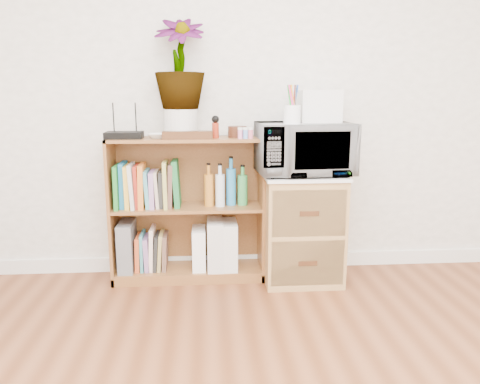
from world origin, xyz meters
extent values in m
cube|color=white|center=(0.00, 2.24, 0.05)|extent=(4.00, 0.02, 0.10)
cube|color=brown|center=(-0.35, 2.10, 0.47)|extent=(1.00, 0.30, 0.95)
cube|color=#9E7542|center=(0.40, 2.02, 0.35)|extent=(0.50, 0.45, 0.70)
imported|color=white|center=(0.40, 2.02, 0.88)|extent=(0.62, 0.44, 0.33)
cylinder|color=white|center=(0.30, 1.90, 1.10)|extent=(0.10, 0.10, 0.11)
cube|color=silver|center=(0.50, 2.06, 1.15)|extent=(0.25, 0.21, 0.20)
cube|color=black|center=(-0.74, 2.08, 0.97)|extent=(0.23, 0.16, 0.04)
imported|color=silver|center=(-0.53, 2.07, 0.97)|extent=(0.13, 0.13, 0.03)
cylinder|color=silver|center=(-0.38, 2.12, 1.04)|extent=(0.21, 0.21, 0.18)
imported|color=#40772F|center=(-0.38, 2.12, 1.41)|extent=(0.32, 0.32, 0.56)
cube|color=#3B2110|center=(-0.34, 2.00, 0.97)|extent=(0.31, 0.08, 0.05)
cylinder|color=maroon|center=(-0.16, 2.06, 1.00)|extent=(0.04, 0.04, 0.10)
cylinder|color=#361A0E|center=(-0.02, 2.11, 0.99)|extent=(0.12, 0.12, 0.07)
cube|color=pink|center=(0.02, 2.01, 0.98)|extent=(0.11, 0.04, 0.05)
cube|color=slate|center=(-0.76, 2.10, 0.23)|extent=(0.10, 0.26, 0.32)
cube|color=white|center=(-0.28, 2.09, 0.21)|extent=(0.09, 0.22, 0.28)
cube|color=silver|center=(-0.17, 2.09, 0.24)|extent=(0.10, 0.26, 0.33)
cube|color=silver|center=(-0.08, 2.09, 0.23)|extent=(0.10, 0.26, 0.32)
cube|color=#22822D|center=(-0.80, 2.10, 0.64)|extent=(0.03, 0.20, 0.28)
cube|color=#1B6EA7|center=(-0.77, 2.10, 0.65)|extent=(0.03, 0.20, 0.29)
cube|color=yellow|center=(-0.73, 2.10, 0.64)|extent=(0.03, 0.20, 0.28)
cube|color=beige|center=(-0.70, 2.10, 0.64)|extent=(0.04, 0.20, 0.29)
cube|color=red|center=(-0.67, 2.10, 0.64)|extent=(0.03, 0.20, 0.28)
cube|color=orange|center=(-0.64, 2.10, 0.64)|extent=(0.04, 0.20, 0.29)
cube|color=teal|center=(-0.61, 2.10, 0.62)|extent=(0.04, 0.20, 0.24)
cube|color=#9F74AE|center=(-0.58, 2.10, 0.62)|extent=(0.03, 0.20, 0.24)
cube|color=#C3AF98|center=(-0.55, 2.10, 0.62)|extent=(0.03, 0.20, 0.24)
cube|color=#2B2B2B|center=(-0.52, 2.10, 0.62)|extent=(0.03, 0.20, 0.23)
cube|color=tan|center=(-0.49, 2.10, 0.65)|extent=(0.03, 0.20, 0.30)
cube|color=brown|center=(-0.46, 2.10, 0.64)|extent=(0.04, 0.20, 0.28)
cube|color=#1C6A35|center=(-0.42, 2.10, 0.65)|extent=(0.05, 0.20, 0.30)
cylinder|color=#B97022|center=(-0.21, 2.10, 0.64)|extent=(0.06, 0.06, 0.27)
cylinder|color=silver|center=(-0.14, 2.10, 0.64)|extent=(0.06, 0.06, 0.27)
cylinder|color=#2882BD|center=(-0.06, 2.10, 0.66)|extent=(0.06, 0.06, 0.31)
cylinder|color=#359148|center=(0.01, 2.10, 0.63)|extent=(0.07, 0.07, 0.26)
cube|color=#C64E22|center=(-0.69, 2.10, 0.19)|extent=(0.03, 0.19, 0.23)
cube|color=teal|center=(-0.66, 2.10, 0.20)|extent=(0.02, 0.19, 0.25)
cube|color=#8E6699|center=(-0.63, 2.10, 0.18)|extent=(0.04, 0.19, 0.22)
cube|color=beige|center=(-0.59, 2.10, 0.21)|extent=(0.04, 0.19, 0.29)
cube|color=black|center=(-0.57, 2.10, 0.19)|extent=(0.04, 0.19, 0.24)
cube|color=#9F8B49|center=(-0.54, 2.10, 0.19)|extent=(0.04, 0.19, 0.25)
cube|color=brown|center=(-0.51, 2.10, 0.19)|extent=(0.04, 0.19, 0.24)
camera|label=1|loc=(-0.22, -0.92, 1.23)|focal=35.00mm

